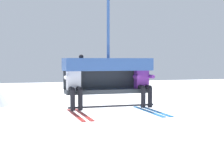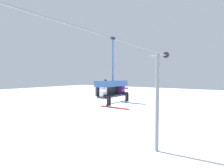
{
  "view_description": "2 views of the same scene",
  "coord_description": "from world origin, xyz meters",
  "px_view_note": "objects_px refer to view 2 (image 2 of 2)",
  "views": [
    {
      "loc": [
        -2.24,
        -8.77,
        7.03
      ],
      "look_at": [
        0.27,
        -0.66,
        6.44
      ],
      "focal_mm": 55.0,
      "sensor_mm": 36.0,
      "label": 1
    },
    {
      "loc": [
        -7.43,
        -6.05,
        7.3
      ],
      "look_at": [
        0.28,
        -0.64,
        6.89
      ],
      "focal_mm": 28.0,
      "sensor_mm": 36.0,
      "label": 2
    }
  ],
  "objects_px": {
    "skier_white": "(105,93)",
    "skier_purple": "(124,91)",
    "lift_tower_far": "(157,101)",
    "chairlift_chair": "(112,86)"
  },
  "relations": [
    {
      "from": "skier_white",
      "to": "skier_purple",
      "type": "distance_m",
      "value": 1.71
    },
    {
      "from": "lift_tower_far",
      "to": "skier_white",
      "type": "relative_size",
      "value": 5.63
    },
    {
      "from": "lift_tower_far",
      "to": "chairlift_chair",
      "type": "xyz_separation_m",
      "value": [
        -8.66,
        -0.71,
        1.86
      ]
    },
    {
      "from": "skier_purple",
      "to": "skier_white",
      "type": "bearing_deg",
      "value": 179.77
    },
    {
      "from": "lift_tower_far",
      "to": "skier_purple",
      "type": "xyz_separation_m",
      "value": [
        -7.8,
        -0.93,
        1.54
      ]
    },
    {
      "from": "skier_purple",
      "to": "chairlift_chair",
      "type": "bearing_deg",
      "value": 165.6
    },
    {
      "from": "skier_white",
      "to": "chairlift_chair",
      "type": "bearing_deg",
      "value": 14.02
    },
    {
      "from": "chairlift_chair",
      "to": "skier_white",
      "type": "distance_m",
      "value": 0.93
    },
    {
      "from": "skier_white",
      "to": "skier_purple",
      "type": "xyz_separation_m",
      "value": [
        1.71,
        -0.01,
        -0.02
      ]
    },
    {
      "from": "skier_white",
      "to": "skier_purple",
      "type": "relative_size",
      "value": 1.0
    }
  ]
}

